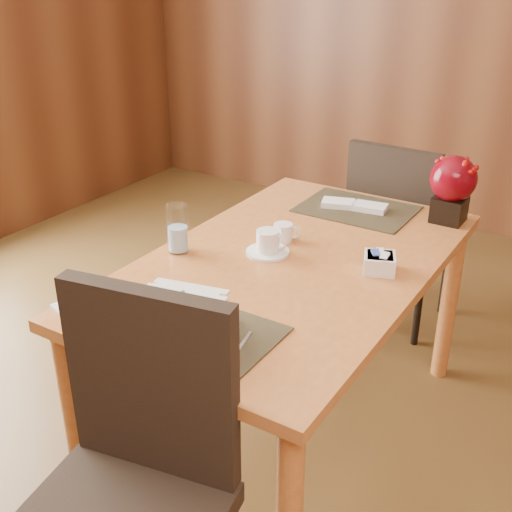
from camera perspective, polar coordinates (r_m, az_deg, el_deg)
The scene contains 14 objects.
back_wall at distance 4.26m, azimuth 20.36°, elevation 19.99°, with size 5.00×0.02×2.80m, color brown.
dining_table at distance 2.25m, azimuth 3.08°, elevation -2.54°, with size 0.90×1.50×0.75m.
placemat_near at distance 1.80m, azimuth -5.47°, elevation -6.77°, with size 0.45×0.33×0.01m, color black.
placemat_far at distance 2.66m, azimuth 8.93°, elevation 4.15°, with size 0.45×0.33×0.01m, color black.
soup_setting at distance 1.77m, azimuth -7.20°, elevation -5.75°, with size 0.31×0.31×0.11m.
coffee_cup at distance 2.24m, azimuth 1.06°, elevation 1.10°, with size 0.15×0.15×0.09m.
water_glass at distance 2.25m, azimuth -6.99°, elevation 2.43°, with size 0.08×0.08×0.17m, color silver.
creamer_jug at distance 2.34m, azimuth 2.43°, elevation 2.12°, with size 0.09×0.09×0.06m, color white, non-canonical shape.
sugar_caddy at distance 2.15m, azimuth 10.91°, elevation -0.62°, with size 0.10×0.10×0.06m, color white.
berry_decor at distance 2.58m, azimuth 17.07°, elevation 6.06°, with size 0.18×0.18×0.26m.
napkins_far at distance 2.66m, azimuth 8.91°, elevation 4.45°, with size 0.26×0.09×0.02m, color white, non-canonical shape.
bread_plate at distance 1.97m, azimuth -14.63°, elevation -4.42°, with size 0.17×0.17×0.01m, color white.
near_chair at distance 1.66m, azimuth -11.11°, elevation -18.58°, with size 0.55×0.55×1.02m.
far_chair at distance 3.09m, azimuth 12.44°, elevation 2.54°, with size 0.46×0.46×0.94m.
Camera 1 is at (0.95, -1.14, 1.72)m, focal length 45.00 mm.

